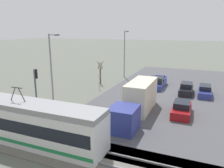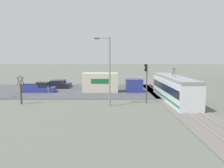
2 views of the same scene
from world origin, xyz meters
TOP-DOWN VIEW (x-y plane):
  - ground_plane at (0.00, 0.00)m, footprint 320.00×320.00m
  - road_surface at (0.00, 0.00)m, footprint 17.32×40.05m
  - rail_bed at (0.00, 20.08)m, footprint 62.49×4.40m
  - light_rail_tram at (9.28, 20.08)m, footprint 15.02×2.80m
  - box_truck at (1.92, 10.83)m, footprint 2.44×10.39m
  - pickup_truck at (2.09, -1.26)m, footprint 2.07×5.75m
  - sedan_car_0 at (-2.41, 0.72)m, footprint 1.73×4.49m
  - sedan_car_1 at (-4.88, 0.62)m, footprint 1.72×4.74m
  - sedan_car_2 at (-2.60, 9.34)m, footprint 1.89×4.33m
  - traffic_light_pole at (11.10, 15.93)m, footprint 0.28×0.47m
  - street_tree at (11.75, -0.44)m, footprint 0.91×0.76m
  - street_lamp_near_crossing at (12.87, 10.92)m, footprint 0.36×1.95m
  - street_lamp_mid_block at (9.75, -7.25)m, footprint 0.36×1.95m
  - no_parking_sign at (10.42, 2.74)m, footprint 0.32×0.08m

SIDE VIEW (x-z plane):
  - ground_plane at x=0.00m, z-range 0.00..0.00m
  - road_surface at x=0.00m, z-range 0.00..0.08m
  - rail_bed at x=0.00m, z-range -0.06..0.16m
  - sedan_car_1 at x=-4.88m, z-range -0.05..1.41m
  - sedan_car_2 at x=-2.60m, z-range -0.05..1.46m
  - sedan_car_0 at x=-2.41m, z-range -0.06..1.53m
  - pickup_truck at x=2.09m, z-range -0.14..1.64m
  - no_parking_sign at x=10.42m, z-range 0.25..2.47m
  - box_truck at x=1.92m, z-range -0.05..3.26m
  - light_rail_tram at x=9.28m, z-range -0.54..3.96m
  - street_tree at x=11.75m, z-range -0.17..3.62m
  - traffic_light_pole at x=11.10m, z-range 0.77..5.98m
  - street_lamp_near_crossing at x=12.87m, z-range 0.63..9.17m
  - street_lamp_mid_block at x=9.75m, z-range 0.63..9.46m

